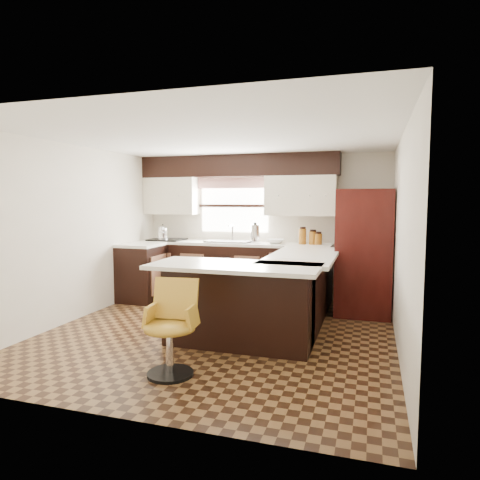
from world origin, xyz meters
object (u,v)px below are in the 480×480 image
(peninsula_return, at_px, (239,306))
(refrigerator, at_px, (364,252))
(peninsula_long, at_px, (299,292))
(bar_chair, at_px, (170,329))

(peninsula_return, relative_size, refrigerator, 0.92)
(peninsula_long, bearing_deg, peninsula_return, -118.30)
(peninsula_return, bearing_deg, peninsula_long, 61.70)
(refrigerator, height_order, bar_chair, refrigerator)
(refrigerator, bearing_deg, bar_chair, -120.95)
(peninsula_long, bearing_deg, bar_chair, -114.19)
(peninsula_return, bearing_deg, bar_chair, -109.93)
(bar_chair, bearing_deg, refrigerator, 52.81)
(peninsula_long, height_order, refrigerator, refrigerator)
(peninsula_return, xyz_separation_m, bar_chair, (-0.37, -1.01, 0.00))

